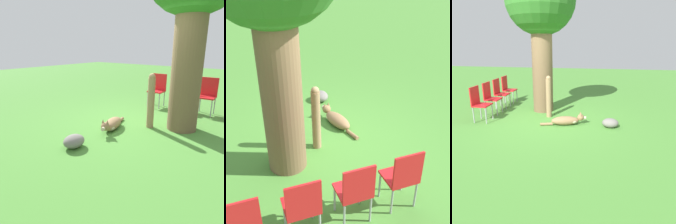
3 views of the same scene
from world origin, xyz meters
The scene contains 9 objects.
ground_plane centered at (0.00, 0.00, 0.00)m, with size 30.00×30.00×0.00m, color #478433.
oak_tree centered at (-0.27, 0.85, 3.14)m, with size 2.07×2.07×4.39m.
dog centered at (0.73, -0.35, 0.12)m, with size 1.20×0.50×0.34m.
fence_post centered at (0.08, 0.24, 0.62)m, with size 0.16×0.16×1.22m.
red_chair_0 centered at (-1.72, -0.51, 0.56)m, with size 0.44×0.46×0.98m.
red_chair_1 centered at (-1.77, 0.20, 0.56)m, with size 0.44×0.46×0.98m.
red_chair_2 centered at (-1.82, 0.92, 0.56)m, with size 0.44×0.46×0.98m.
red_chair_3 centered at (-1.87, 1.64, 0.56)m, with size 0.44×0.46×0.98m.
garden_rock centered at (1.87, -0.33, 0.12)m, with size 0.42×0.34×0.24m.
Camera 3 is at (1.71, -5.80, 2.04)m, focal length 35.00 mm.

